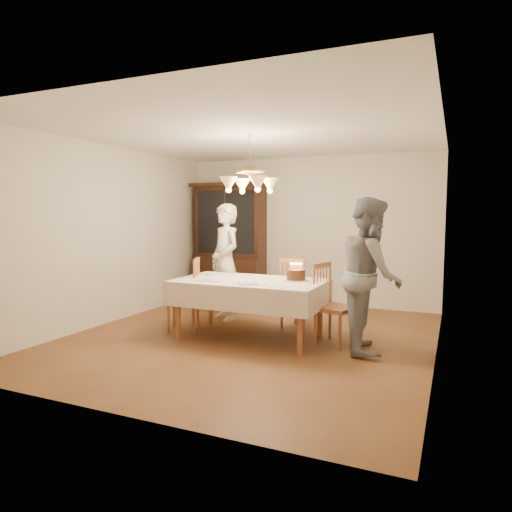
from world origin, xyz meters
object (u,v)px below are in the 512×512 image
at_px(dining_table, 250,286).
at_px(elderly_woman, 225,262).
at_px(chair_far_side, 299,297).
at_px(birthday_cake, 296,275).
at_px(china_hutch, 230,244).

height_order(dining_table, elderly_woman, elderly_woman).
xyz_separation_m(dining_table, chair_far_side, (0.43, 0.72, -0.24)).
bearing_deg(elderly_woman, birthday_cake, 10.75).
relative_size(china_hutch, birthday_cake, 7.20).
distance_m(dining_table, elderly_woman, 1.11).
distance_m(china_hutch, elderly_woman, 1.62).
relative_size(dining_table, elderly_woman, 1.08).
height_order(dining_table, chair_far_side, chair_far_side).
bearing_deg(dining_table, china_hutch, 122.44).
xyz_separation_m(dining_table, china_hutch, (-1.43, 2.25, 0.36)).
relative_size(china_hutch, elderly_woman, 1.23).
distance_m(china_hutch, chair_far_side, 2.48).
bearing_deg(birthday_cake, china_hutch, 133.78).
xyz_separation_m(chair_far_side, birthday_cake, (0.14, -0.56, 0.38)).
bearing_deg(elderly_woman, dining_table, -10.15).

